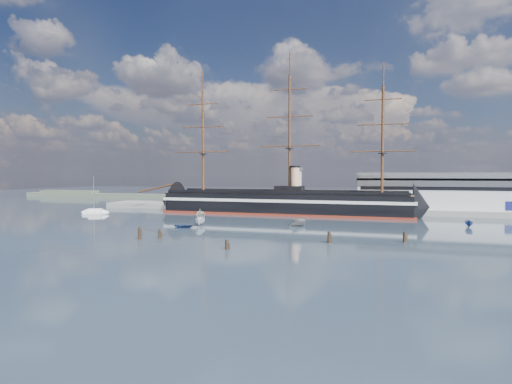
% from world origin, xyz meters
% --- Properties ---
extents(ground, '(600.00, 600.00, 0.00)m').
position_xyz_m(ground, '(0.00, 40.00, 0.00)').
color(ground, '#1F2835').
rests_on(ground, ground).
extents(quay, '(180.00, 18.00, 2.00)m').
position_xyz_m(quay, '(10.00, 76.00, 0.00)').
color(quay, slate).
rests_on(quay, ground).
extents(warehouse, '(63.00, 21.00, 11.60)m').
position_xyz_m(warehouse, '(58.00, 80.00, 7.98)').
color(warehouse, '#B7BABC').
rests_on(warehouse, ground).
extents(quay_tower, '(5.00, 5.00, 15.00)m').
position_xyz_m(quay_tower, '(3.00, 73.00, 9.75)').
color(quay_tower, silver).
rests_on(quay_tower, ground).
extents(shoreline, '(120.00, 10.00, 4.00)m').
position_xyz_m(shoreline, '(-139.23, 135.00, 1.45)').
color(shoreline, '#3F4C38').
rests_on(shoreline, ground).
extents(warship, '(112.95, 17.10, 53.94)m').
position_xyz_m(warship, '(0.04, 60.00, 4.04)').
color(warship, black).
rests_on(warship, ground).
extents(sailboat, '(8.90, 5.50, 13.72)m').
position_xyz_m(sailboat, '(-64.03, 39.78, 0.87)').
color(sailboat, white).
rests_on(sailboat, ground).
extents(motorboat_a, '(7.55, 4.22, 2.85)m').
position_xyz_m(motorboat_a, '(-12.54, 19.88, 0.00)').
color(motorboat_a, white).
rests_on(motorboat_a, ground).
extents(motorboat_b, '(1.35, 3.33, 1.55)m').
position_xyz_m(motorboat_b, '(-14.38, 13.54, 0.00)').
color(motorboat_b, navy).
rests_on(motorboat_b, ground).
extents(motorboat_c, '(6.41, 5.27, 2.47)m').
position_xyz_m(motorboat_c, '(14.03, 29.00, 0.00)').
color(motorboat_c, slate).
rests_on(motorboat_c, ground).
extents(motorboat_d, '(5.68, 7.28, 2.45)m').
position_xyz_m(motorboat_d, '(-25.71, 47.68, 0.00)').
color(motorboat_d, silver).
rests_on(motorboat_d, ground).
extents(motorboat_e, '(2.30, 3.17, 1.37)m').
position_xyz_m(motorboat_e, '(14.05, 26.39, 0.00)').
color(motorboat_e, slate).
rests_on(motorboat_e, ground).
extents(motorboat_f, '(5.53, 2.06, 2.21)m').
position_xyz_m(motorboat_f, '(59.33, 38.76, 0.00)').
color(motorboat_f, navy).
rests_on(motorboat_f, ground).
extents(piling_near_left, '(0.64, 0.64, 3.35)m').
position_xyz_m(piling_near_left, '(-14.22, -7.98, 0.00)').
color(piling_near_left, black).
rests_on(piling_near_left, ground).
extents(piling_near_mid, '(0.64, 0.64, 2.53)m').
position_xyz_m(piling_near_mid, '(8.99, -13.77, 0.00)').
color(piling_near_mid, black).
rests_on(piling_near_mid, ground).
extents(piling_near_right, '(0.64, 0.64, 3.11)m').
position_xyz_m(piling_near_right, '(26.67, 0.09, 0.00)').
color(piling_near_right, black).
rests_on(piling_near_right, ground).
extents(piling_far_right, '(0.64, 0.64, 2.83)m').
position_xyz_m(piling_far_right, '(41.87, 5.90, 0.00)').
color(piling_far_right, black).
rests_on(piling_far_right, ground).
extents(piling_extra, '(0.64, 0.64, 2.85)m').
position_xyz_m(piling_extra, '(-10.51, -5.66, 0.00)').
color(piling_extra, black).
rests_on(piling_extra, ground).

